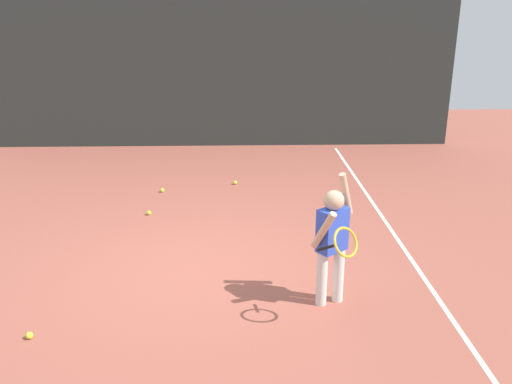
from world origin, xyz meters
TOP-DOWN VIEW (x-y plane):
  - ground_plane at (0.00, 0.00)m, footprint 20.00×20.00m
  - court_line_sideline at (2.57, 1.00)m, footprint 0.05×9.00m
  - back_fence_windscreen at (0.00, 5.85)m, footprint 10.10×0.08m
  - fence_post_1 at (-2.45, 5.91)m, footprint 0.09×0.09m
  - fence_post_2 at (0.00, 5.91)m, footprint 0.09×0.09m
  - fence_post_3 at (2.45, 5.91)m, footprint 0.09×0.09m
  - fence_post_4 at (4.90, 5.91)m, footprint 0.09×0.09m
  - tennis_player at (1.44, -0.85)m, footprint 0.47×0.86m
  - tennis_ball_0 at (-0.74, 2.70)m, footprint 0.07×0.07m
  - tennis_ball_1 at (0.45, 3.07)m, footprint 0.07×0.07m
  - tennis_ball_3 at (-1.39, -1.39)m, footprint 0.07×0.07m
  - tennis_ball_4 at (-0.79, 1.68)m, footprint 0.07×0.07m

SIDE VIEW (x-z plane):
  - ground_plane at x=0.00m, z-range 0.00..0.00m
  - court_line_sideline at x=2.57m, z-range 0.00..0.00m
  - tennis_ball_0 at x=-0.74m, z-range 0.00..0.07m
  - tennis_ball_1 at x=0.45m, z-range 0.00..0.07m
  - tennis_ball_3 at x=-1.39m, z-range 0.00..0.07m
  - tennis_ball_4 at x=-0.79m, z-range 0.00..0.07m
  - tennis_player at x=1.44m, z-range 0.05..1.40m
  - back_fence_windscreen at x=0.00m, z-range 0.00..3.78m
  - fence_post_1 at x=-2.45m, z-range 0.00..3.93m
  - fence_post_2 at x=0.00m, z-range 0.00..3.93m
  - fence_post_3 at x=2.45m, z-range 0.00..3.93m
  - fence_post_4 at x=4.90m, z-range 0.00..3.93m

